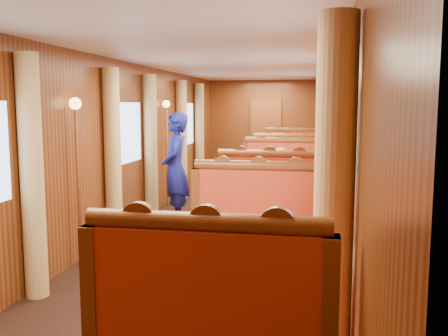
% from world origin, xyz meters
% --- Properties ---
extents(floor, '(3.00, 12.00, 0.01)m').
position_xyz_m(floor, '(0.00, 0.00, 0.00)').
color(floor, black).
rests_on(floor, ground).
extents(ceiling, '(3.00, 12.00, 0.01)m').
position_xyz_m(ceiling, '(0.00, 0.00, 2.50)').
color(ceiling, silver).
rests_on(ceiling, wall_left).
extents(wall_far, '(3.00, 0.01, 2.50)m').
position_xyz_m(wall_far, '(0.00, 6.00, 1.25)').
color(wall_far, brown).
rests_on(wall_far, floor).
extents(wall_left, '(0.01, 12.00, 2.50)m').
position_xyz_m(wall_left, '(-1.50, 0.00, 1.25)').
color(wall_left, brown).
rests_on(wall_left, floor).
extents(wall_right, '(0.01, 12.00, 2.50)m').
position_xyz_m(wall_right, '(1.50, 0.00, 1.25)').
color(wall_right, brown).
rests_on(wall_right, floor).
extents(doorway_far, '(0.80, 0.04, 2.00)m').
position_xyz_m(doorway_far, '(0.00, 5.97, 1.00)').
color(doorway_far, brown).
rests_on(doorway_far, floor).
extents(table_near, '(1.05, 0.72, 0.75)m').
position_xyz_m(table_near, '(0.75, -3.50, 0.38)').
color(table_near, white).
rests_on(table_near, floor).
extents(banquette_near_aft, '(1.30, 0.55, 1.34)m').
position_xyz_m(banquette_near_aft, '(0.75, -2.49, 0.42)').
color(banquette_near_aft, red).
rests_on(banquette_near_aft, floor).
extents(table_mid, '(1.05, 0.72, 0.75)m').
position_xyz_m(table_mid, '(0.75, 0.00, 0.38)').
color(table_mid, white).
rests_on(table_mid, floor).
extents(banquette_mid_fwd, '(1.30, 0.55, 1.34)m').
position_xyz_m(banquette_mid_fwd, '(0.75, -1.01, 0.42)').
color(banquette_mid_fwd, red).
rests_on(banquette_mid_fwd, floor).
extents(banquette_mid_aft, '(1.30, 0.55, 1.34)m').
position_xyz_m(banquette_mid_aft, '(0.75, 1.01, 0.42)').
color(banquette_mid_aft, red).
rests_on(banquette_mid_aft, floor).
extents(table_far, '(1.05, 0.72, 0.75)m').
position_xyz_m(table_far, '(0.75, 3.50, 0.38)').
color(table_far, white).
rests_on(table_far, floor).
extents(banquette_far_fwd, '(1.30, 0.55, 1.34)m').
position_xyz_m(banquette_far_fwd, '(0.75, 2.49, 0.42)').
color(banquette_far_fwd, red).
rests_on(banquette_far_fwd, floor).
extents(banquette_far_aft, '(1.30, 0.55, 1.34)m').
position_xyz_m(banquette_far_aft, '(0.75, 4.51, 0.42)').
color(banquette_far_aft, red).
rests_on(banquette_far_aft, floor).
extents(tea_tray, '(0.39, 0.33, 0.01)m').
position_xyz_m(tea_tray, '(0.65, -3.52, 0.76)').
color(tea_tray, silver).
rests_on(tea_tray, table_near).
extents(teapot_left, '(0.19, 0.16, 0.13)m').
position_xyz_m(teapot_left, '(0.59, -3.57, 0.82)').
color(teapot_left, silver).
rests_on(teapot_left, tea_tray).
extents(teapot_right, '(0.19, 0.17, 0.13)m').
position_xyz_m(teapot_right, '(0.73, -3.63, 0.81)').
color(teapot_right, silver).
rests_on(teapot_right, tea_tray).
extents(teapot_back, '(0.19, 0.17, 0.13)m').
position_xyz_m(teapot_back, '(0.66, -3.45, 0.82)').
color(teapot_back, silver).
rests_on(teapot_back, tea_tray).
extents(fruit_plate, '(0.23, 0.23, 0.05)m').
position_xyz_m(fruit_plate, '(1.05, -3.62, 0.77)').
color(fruit_plate, white).
rests_on(fruit_plate, table_near).
extents(cup_inboard, '(0.08, 0.08, 0.26)m').
position_xyz_m(cup_inboard, '(0.35, -3.35, 0.86)').
color(cup_inboard, white).
rests_on(cup_inboard, table_near).
extents(cup_outboard, '(0.08, 0.08, 0.26)m').
position_xyz_m(cup_outboard, '(0.43, -3.28, 0.86)').
color(cup_outboard, white).
rests_on(cup_outboard, table_near).
extents(rose_vase_mid, '(0.06, 0.06, 0.36)m').
position_xyz_m(rose_vase_mid, '(0.75, -0.03, 0.93)').
color(rose_vase_mid, silver).
rests_on(rose_vase_mid, table_mid).
extents(rose_vase_far, '(0.06, 0.06, 0.36)m').
position_xyz_m(rose_vase_far, '(0.77, 3.51, 0.93)').
color(rose_vase_far, silver).
rests_on(rose_vase_far, table_far).
extents(curtain_left_near_b, '(0.22, 0.22, 2.35)m').
position_xyz_m(curtain_left_near_b, '(-1.38, -2.72, 1.18)').
color(curtain_left_near_b, tan).
rests_on(curtain_left_near_b, floor).
extents(window_right_near, '(0.01, 1.20, 0.90)m').
position_xyz_m(window_right_near, '(1.49, -3.50, 1.45)').
color(window_right_near, '#8AADDA').
rests_on(window_right_near, wall_right).
extents(curtain_right_near_a, '(0.22, 0.22, 2.35)m').
position_xyz_m(curtain_right_near_a, '(1.38, -4.28, 1.18)').
color(curtain_right_near_a, tan).
rests_on(curtain_right_near_a, floor).
extents(curtain_right_near_b, '(0.22, 0.22, 2.35)m').
position_xyz_m(curtain_right_near_b, '(1.38, -2.72, 1.18)').
color(curtain_right_near_b, tan).
rests_on(curtain_right_near_b, floor).
extents(window_left_mid, '(0.01, 1.20, 0.90)m').
position_xyz_m(window_left_mid, '(-1.49, 0.00, 1.45)').
color(window_left_mid, '#8AADDA').
rests_on(window_left_mid, wall_left).
extents(curtain_left_mid_a, '(0.22, 0.22, 2.35)m').
position_xyz_m(curtain_left_mid_a, '(-1.38, -0.78, 1.18)').
color(curtain_left_mid_a, tan).
rests_on(curtain_left_mid_a, floor).
extents(curtain_left_mid_b, '(0.22, 0.22, 2.35)m').
position_xyz_m(curtain_left_mid_b, '(-1.38, 0.78, 1.18)').
color(curtain_left_mid_b, tan).
rests_on(curtain_left_mid_b, floor).
extents(window_right_mid, '(0.01, 1.20, 0.90)m').
position_xyz_m(window_right_mid, '(1.49, 0.00, 1.45)').
color(window_right_mid, '#8AADDA').
rests_on(window_right_mid, wall_right).
extents(curtain_right_mid_a, '(0.22, 0.22, 2.35)m').
position_xyz_m(curtain_right_mid_a, '(1.38, -0.78, 1.18)').
color(curtain_right_mid_a, tan).
rests_on(curtain_right_mid_a, floor).
extents(curtain_right_mid_b, '(0.22, 0.22, 2.35)m').
position_xyz_m(curtain_right_mid_b, '(1.38, 0.78, 1.18)').
color(curtain_right_mid_b, tan).
rests_on(curtain_right_mid_b, floor).
extents(window_left_far, '(0.01, 1.20, 0.90)m').
position_xyz_m(window_left_far, '(-1.49, 3.50, 1.45)').
color(window_left_far, '#8AADDA').
rests_on(window_left_far, wall_left).
extents(curtain_left_far_a, '(0.22, 0.22, 2.35)m').
position_xyz_m(curtain_left_far_a, '(-1.38, 2.72, 1.18)').
color(curtain_left_far_a, tan).
rests_on(curtain_left_far_a, floor).
extents(curtain_left_far_b, '(0.22, 0.22, 2.35)m').
position_xyz_m(curtain_left_far_b, '(-1.38, 4.28, 1.18)').
color(curtain_left_far_b, tan).
rests_on(curtain_left_far_b, floor).
extents(window_right_far, '(0.01, 1.20, 0.90)m').
position_xyz_m(window_right_far, '(1.49, 3.50, 1.45)').
color(window_right_far, '#8AADDA').
rests_on(window_right_far, wall_right).
extents(curtain_right_far_a, '(0.22, 0.22, 2.35)m').
position_xyz_m(curtain_right_far_a, '(1.38, 2.72, 1.18)').
color(curtain_right_far_a, tan).
rests_on(curtain_right_far_a, floor).
extents(curtain_right_far_b, '(0.22, 0.22, 2.35)m').
position_xyz_m(curtain_right_far_b, '(1.38, 4.28, 1.18)').
color(curtain_right_far_b, tan).
rests_on(curtain_right_far_b, floor).
extents(sconce_left_fore, '(0.14, 0.14, 1.95)m').
position_xyz_m(sconce_left_fore, '(-1.40, -1.75, 1.38)').
color(sconce_left_fore, '#BF8C3F').
rests_on(sconce_left_fore, floor).
extents(sconce_right_fore, '(0.14, 0.14, 1.95)m').
position_xyz_m(sconce_right_fore, '(1.40, -1.75, 1.38)').
color(sconce_right_fore, '#BF8C3F').
rests_on(sconce_right_fore, floor).
extents(sconce_left_aft, '(0.14, 0.14, 1.95)m').
position_xyz_m(sconce_left_aft, '(-1.40, 1.75, 1.38)').
color(sconce_left_aft, '#BF8C3F').
rests_on(sconce_left_aft, floor).
extents(sconce_right_aft, '(0.14, 0.14, 1.95)m').
position_xyz_m(sconce_right_aft, '(1.40, 1.75, 1.38)').
color(sconce_right_aft, '#BF8C3F').
rests_on(sconce_right_aft, floor).
extents(steward, '(0.57, 0.72, 1.75)m').
position_xyz_m(steward, '(-0.85, 0.38, 0.88)').
color(steward, navy).
rests_on(steward, floor).
extents(passenger, '(0.40, 0.44, 0.76)m').
position_xyz_m(passenger, '(0.75, 0.73, 0.74)').
color(passenger, beige).
rests_on(passenger, banquette_mid_aft).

